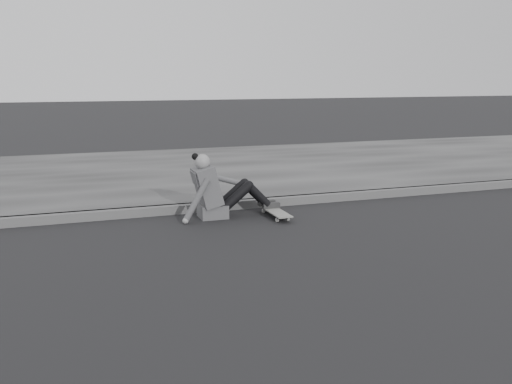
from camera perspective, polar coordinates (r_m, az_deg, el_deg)
ground at (r=5.96m, az=8.51°, el=-6.76°), size 80.00×80.00×0.00m
curb at (r=8.23m, az=0.18°, el=-1.09°), size 24.00×0.16×0.12m
sidewalk at (r=11.07m, az=-5.02°, el=2.13°), size 24.00×6.00×0.12m
skateboard at (r=7.65m, az=1.93°, el=-1.98°), size 0.20×0.78×0.09m
seated_woman at (r=7.60m, az=-3.90°, el=0.13°), size 1.38×0.46×0.88m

